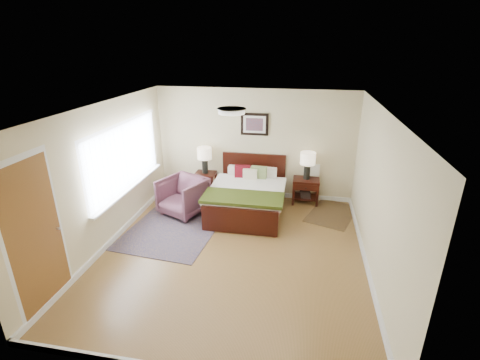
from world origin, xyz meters
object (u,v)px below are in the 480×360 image
Objects in this scene: nightstand_right at (306,188)px; lamp_right at (308,161)px; bed at (247,192)px; rug_persian at (176,226)px; lamp_left at (205,156)px; nightstand_left at (205,178)px; armchair at (183,196)px.

lamp_right is (-0.00, 0.01, 0.65)m from nightstand_right.
bed is 1.63m from rug_persian.
lamp_left is (-2.34, 0.01, 0.64)m from nightstand_right.
nightstand_right is 0.25× the size of rug_persian.
rug_persian is (-0.17, -1.55, -0.44)m from nightstand_left.
lamp_right is (2.34, 0.00, 0.01)m from lamp_left.
rug_persian is (0.04, -0.57, -0.39)m from armchair.
bed is at bearing 39.11° from rug_persian.
lamp_left is at bearing 147.82° from bed.
lamp_right reaches higher than lamp_left.
armchair is 0.37× the size of rug_persian.
nightstand_left is 2.40m from lamp_right.
nightstand_left is (-1.12, 0.69, -0.03)m from bed.
bed reaches higher than rug_persian.
nightstand_right is at bearing -90.00° from lamp_right.
nightstand_left is at bearing -179.50° from lamp_right.
lamp_left is at bearing 90.00° from nightstand_left.
bed is 1.41m from nightstand_right.
bed is 3.37× the size of nightstand_left.
rug_persian is at bearing -96.27° from lamp_left.
bed is 3.12× the size of lamp_left.
nightstand_right is 0.95× the size of lamp_left.
nightstand_left is 0.92× the size of lamp_right.
lamp_right is at bearing 30.12° from bed.
lamp_left is 1.19m from armchair.
nightstand_right is 2.42m from lamp_left.
bed is 1.50m from lamp_right.
nightstand_right is 0.65m from lamp_right.
nightstand_right is at bearing 29.67° from bed.
rug_persian is at bearing -96.35° from nightstand_left.
bed is 3.27× the size of nightstand_right.
lamp_right is at bearing 37.32° from rug_persian.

